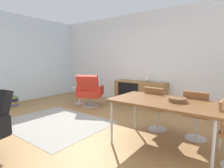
# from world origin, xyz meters

# --- Properties ---
(ground_plane) EXTENTS (8.32, 8.32, 0.00)m
(ground_plane) POSITION_xyz_m (0.00, 0.00, 0.00)
(ground_plane) COLOR #9E7242
(wall_back) EXTENTS (6.80, 0.12, 2.80)m
(wall_back) POSITION_xyz_m (0.00, 2.60, 1.40)
(wall_back) COLOR white
(wall_back) RESTS_ON ground_plane
(wall_window_left) EXTENTS (0.12, 5.60, 2.80)m
(wall_window_left) POSITION_xyz_m (-3.20, 0.00, 1.40)
(wall_window_left) COLOR silver
(wall_window_left) RESTS_ON ground_plane
(sideboard) EXTENTS (1.60, 0.45, 0.72)m
(sideboard) POSITION_xyz_m (0.24, 2.30, 0.44)
(sideboard) COLOR olive
(sideboard) RESTS_ON ground_plane
(vase_cobalt) EXTENTS (0.15, 0.15, 0.14)m
(vase_cobalt) POSITION_xyz_m (0.47, 2.30, 0.79)
(vase_cobalt) COLOR beige
(vase_cobalt) RESTS_ON sideboard
(dining_table) EXTENTS (1.60, 0.90, 0.74)m
(dining_table) POSITION_xyz_m (1.79, 0.14, 0.70)
(dining_table) COLOR brown
(dining_table) RESTS_ON ground_plane
(wooden_bowl_on_table) EXTENTS (0.26, 0.26, 0.06)m
(wooden_bowl_on_table) POSITION_xyz_m (1.97, 0.18, 0.77)
(wooden_bowl_on_table) COLOR brown
(wooden_bowl_on_table) RESTS_ON dining_table
(dining_chair_back_right) EXTENTS (0.41, 0.43, 0.86)m
(dining_chair_back_right) POSITION_xyz_m (2.14, 0.70, 0.47)
(dining_chair_back_right) COLOR brown
(dining_chair_back_right) RESTS_ON ground_plane
(dining_chair_back_left) EXTENTS (0.43, 0.45, 0.86)m
(dining_chair_back_left) POSITION_xyz_m (1.43, 0.70, 0.47)
(dining_chair_back_left) COLOR brown
(dining_chair_back_left) RESTS_ON ground_plane
(lounge_chair_red) EXTENTS (0.87, 0.86, 0.95)m
(lounge_chair_red) POSITION_xyz_m (-0.86, 1.24, 0.47)
(lounge_chair_red) COLOR red
(lounge_chair_red) RESTS_ON ground_plane
(side_table_round) EXTENTS (0.44, 0.44, 0.52)m
(side_table_round) POSITION_xyz_m (-1.36, 1.32, 0.32)
(side_table_round) COLOR white
(side_table_round) RESTS_ON ground_plane
(fruit_bowl) EXTENTS (0.20, 0.20, 0.11)m
(fruit_bowl) POSITION_xyz_m (-1.36, 1.32, 0.56)
(fruit_bowl) COLOR #262628
(fruit_bowl) RESTS_ON side_table_round
(magazine_stack) EXTENTS (0.33, 0.40, 0.30)m
(magazine_stack) POSITION_xyz_m (-2.74, -0.15, 0.15)
(magazine_stack) COLOR #3F7F4C
(magazine_stack) RESTS_ON ground_plane
(area_rug) EXTENTS (2.20, 1.70, 0.01)m
(area_rug) POSITION_xyz_m (-0.50, -0.21, 0.00)
(area_rug) COLOR gray
(area_rug) RESTS_ON ground_plane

